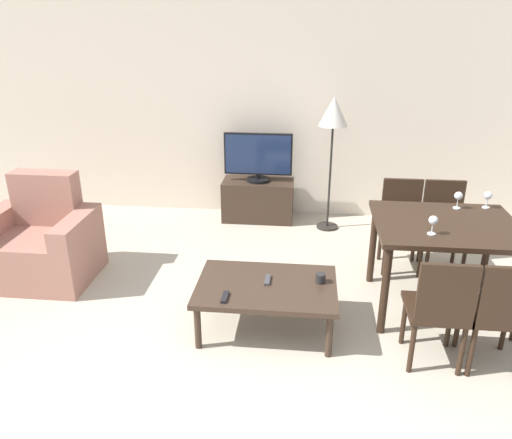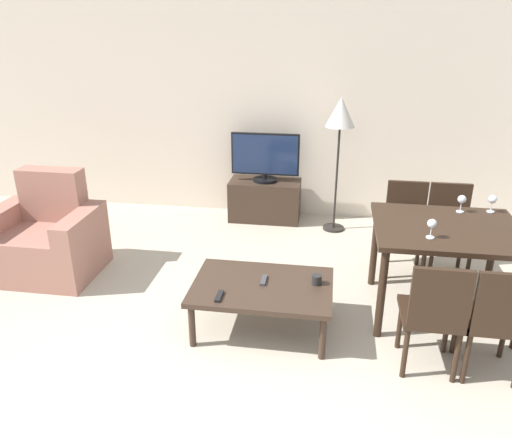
{
  "view_description": "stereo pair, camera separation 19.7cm",
  "coord_description": "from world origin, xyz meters",
  "px_view_note": "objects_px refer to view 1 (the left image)",
  "views": [
    {
      "loc": [
        0.37,
        -2.05,
        2.26
      ],
      "look_at": [
        -0.04,
        1.86,
        0.65
      ],
      "focal_mm": 35.0,
      "sensor_mm": 36.0,
      "label": 1
    },
    {
      "loc": [
        0.57,
        -2.02,
        2.26
      ],
      "look_at": [
        -0.04,
        1.86,
        0.65
      ],
      "focal_mm": 35.0,
      "sensor_mm": 36.0,
      "label": 2
    }
  ],
  "objects_px": {
    "dining_chair_far_left": "(402,220)",
    "remote_secondary": "(225,297)",
    "cup_white_near": "(321,278)",
    "wine_glass_left": "(458,197)",
    "floor_lamp": "(333,118)",
    "wine_glass_center": "(433,221)",
    "tv_stand": "(258,200)",
    "tv": "(258,157)",
    "wine_glass_right": "(488,196)",
    "dining_table": "(445,234)",
    "remote_primary": "(267,280)",
    "dining_chair_near_right": "(500,311)",
    "dining_chair_near": "(439,307)",
    "dining_chair_far": "(443,222)",
    "coffee_table": "(266,289)",
    "armchair": "(40,244)"
  },
  "relations": [
    {
      "from": "tv_stand",
      "to": "floor_lamp",
      "type": "height_order",
      "value": "floor_lamp"
    },
    {
      "from": "dining_table",
      "to": "remote_primary",
      "type": "relative_size",
      "value": 7.34
    },
    {
      "from": "cup_white_near",
      "to": "wine_glass_left",
      "type": "relative_size",
      "value": 0.52
    },
    {
      "from": "dining_chair_near_right",
      "to": "cup_white_near",
      "type": "distance_m",
      "value": 1.23
    },
    {
      "from": "dining_table",
      "to": "dining_chair_near_right",
      "type": "height_order",
      "value": "dining_chair_near_right"
    },
    {
      "from": "tv_stand",
      "to": "dining_chair_near_right",
      "type": "distance_m",
      "value": 3.17
    },
    {
      "from": "armchair",
      "to": "remote_secondary",
      "type": "height_order",
      "value": "armchair"
    },
    {
      "from": "wine_glass_left",
      "to": "wine_glass_right",
      "type": "height_order",
      "value": "same"
    },
    {
      "from": "remote_primary",
      "to": "wine_glass_left",
      "type": "height_order",
      "value": "wine_glass_left"
    },
    {
      "from": "dining_table",
      "to": "remote_secondary",
      "type": "bearing_deg",
      "value": -158.03
    },
    {
      "from": "dining_chair_near",
      "to": "remote_secondary",
      "type": "xyz_separation_m",
      "value": [
        -1.46,
        0.1,
        -0.07
      ]
    },
    {
      "from": "dining_chair_far",
      "to": "wine_glass_right",
      "type": "height_order",
      "value": "wine_glass_right"
    },
    {
      "from": "remote_secondary",
      "to": "dining_chair_far_left",
      "type": "bearing_deg",
      "value": 44.5
    },
    {
      "from": "wine_glass_left",
      "to": "wine_glass_right",
      "type": "xyz_separation_m",
      "value": [
        0.25,
        0.04,
        0.0
      ]
    },
    {
      "from": "tv_stand",
      "to": "remote_secondary",
      "type": "xyz_separation_m",
      "value": [
        0.01,
        -2.46,
        0.16
      ]
    },
    {
      "from": "dining_chair_near",
      "to": "dining_chair_near_right",
      "type": "relative_size",
      "value": 1.0
    },
    {
      "from": "dining_chair_far",
      "to": "dining_table",
      "type": "bearing_deg",
      "value": -104.1
    },
    {
      "from": "tv",
      "to": "remote_secondary",
      "type": "relative_size",
      "value": 5.2
    },
    {
      "from": "dining_chair_far",
      "to": "remote_secondary",
      "type": "xyz_separation_m",
      "value": [
        -1.84,
        -1.43,
        -0.07
      ]
    },
    {
      "from": "remote_secondary",
      "to": "wine_glass_right",
      "type": "xyz_separation_m",
      "value": [
        2.05,
        1.04,
        0.47
      ]
    },
    {
      "from": "armchair",
      "to": "floor_lamp",
      "type": "height_order",
      "value": "floor_lamp"
    },
    {
      "from": "wine_glass_right",
      "to": "dining_chair_far_left",
      "type": "bearing_deg",
      "value": 146.35
    },
    {
      "from": "floor_lamp",
      "to": "dining_chair_far",
      "type": "bearing_deg",
      "value": -39.24
    },
    {
      "from": "wine_glass_left",
      "to": "wine_glass_center",
      "type": "relative_size",
      "value": 1.0
    },
    {
      "from": "tv",
      "to": "remote_secondary",
      "type": "distance_m",
      "value": 2.49
    },
    {
      "from": "tv_stand",
      "to": "wine_glass_left",
      "type": "relative_size",
      "value": 5.62
    },
    {
      "from": "dining_chair_near_right",
      "to": "dining_table",
      "type": "bearing_deg",
      "value": 104.1
    },
    {
      "from": "tv",
      "to": "dining_chair_far",
      "type": "xyz_separation_m",
      "value": [
        1.86,
        -1.03,
        -0.29
      ]
    },
    {
      "from": "dining_chair_far_left",
      "to": "remote_secondary",
      "type": "xyz_separation_m",
      "value": [
        -1.46,
        -1.43,
        -0.07
      ]
    },
    {
      "from": "armchair",
      "to": "coffee_table",
      "type": "distance_m",
      "value": 2.21
    },
    {
      "from": "wine_glass_left",
      "to": "tv_stand",
      "type": "bearing_deg",
      "value": 141.06
    },
    {
      "from": "dining_chair_near_right",
      "to": "wine_glass_center",
      "type": "xyz_separation_m",
      "value": [
        -0.36,
        0.53,
        0.4
      ]
    },
    {
      "from": "floor_lamp",
      "to": "coffee_table",
      "type": "bearing_deg",
      "value": -104.37
    },
    {
      "from": "cup_white_near",
      "to": "remote_secondary",
      "type": "bearing_deg",
      "value": -156.18
    },
    {
      "from": "armchair",
      "to": "dining_table",
      "type": "distance_m",
      "value": 3.52
    },
    {
      "from": "dining_chair_near",
      "to": "wine_glass_left",
      "type": "distance_m",
      "value": 1.22
    },
    {
      "from": "dining_chair_near_right",
      "to": "dining_chair_far_left",
      "type": "relative_size",
      "value": 1.0
    },
    {
      "from": "tv_stand",
      "to": "wine_glass_right",
      "type": "height_order",
      "value": "wine_glass_right"
    },
    {
      "from": "armchair",
      "to": "tv",
      "type": "relative_size",
      "value": 1.23
    },
    {
      "from": "tv",
      "to": "dining_chair_far",
      "type": "distance_m",
      "value": 2.14
    },
    {
      "from": "tv",
      "to": "wine_glass_left",
      "type": "xyz_separation_m",
      "value": [
        1.82,
        -1.47,
        0.11
      ]
    },
    {
      "from": "cup_white_near",
      "to": "armchair",
      "type": "bearing_deg",
      "value": 167.9
    },
    {
      "from": "tv",
      "to": "wine_glass_right",
      "type": "height_order",
      "value": "tv"
    },
    {
      "from": "floor_lamp",
      "to": "wine_glass_center",
      "type": "bearing_deg",
      "value": -70.0
    },
    {
      "from": "dining_table",
      "to": "dining_chair_near",
      "type": "relative_size",
      "value": 1.31
    },
    {
      "from": "coffee_table",
      "to": "dining_chair_far",
      "type": "xyz_separation_m",
      "value": [
        1.56,
        1.2,
        0.12
      ]
    },
    {
      "from": "dining_chair_near_right",
      "to": "remote_secondary",
      "type": "xyz_separation_m",
      "value": [
        -1.84,
        0.1,
        -0.07
      ]
    },
    {
      "from": "dining_table",
      "to": "cup_white_near",
      "type": "distance_m",
      "value": 1.06
    },
    {
      "from": "dining_table",
      "to": "dining_chair_far",
      "type": "height_order",
      "value": "dining_chair_far"
    },
    {
      "from": "coffee_table",
      "to": "dining_table",
      "type": "xyz_separation_m",
      "value": [
        1.37,
        0.44,
        0.32
      ]
    }
  ]
}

